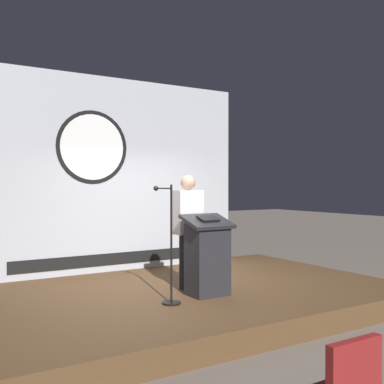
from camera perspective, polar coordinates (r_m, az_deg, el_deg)
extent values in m
plane|color=#6B6056|center=(6.98, -1.82, -14.21)|extent=(40.00, 40.00, 0.00)
cube|color=brown|center=(6.94, -1.82, -13.01)|extent=(6.40, 4.00, 0.30)
cube|color=#B2B7C1|center=(8.39, -8.18, 2.10)|extent=(4.49, 0.10, 3.39)
cylinder|color=black|center=(8.13, -12.11, 5.40)|extent=(1.25, 0.02, 1.25)
cylinder|color=white|center=(8.12, -12.10, 5.40)|extent=(1.12, 0.02, 1.12)
cube|color=black|center=(8.44, -8.00, -7.96)|extent=(4.04, 0.02, 0.20)
cube|color=#26262B|center=(6.45, 1.90, -8.25)|extent=(0.52, 0.40, 0.98)
cube|color=#26262B|center=(6.39, 1.90, -3.62)|extent=(0.64, 0.49, 0.19)
cube|color=black|center=(6.37, 2.00, -3.23)|extent=(0.28, 0.20, 0.08)
cylinder|color=black|center=(6.86, -0.50, -8.49)|extent=(0.26, 0.26, 0.80)
cube|color=white|center=(6.78, -0.50, -2.49)|extent=(0.40, 0.24, 0.64)
sphere|color=tan|center=(6.77, -0.50, 1.14)|extent=(0.22, 0.22, 0.22)
cylinder|color=black|center=(6.09, -2.54, -13.42)|extent=(0.24, 0.24, 0.02)
cylinder|color=black|center=(5.95, -2.55, -6.42)|extent=(0.03, 0.03, 1.52)
cylinder|color=black|center=(6.09, -3.53, 0.45)|extent=(0.02, 0.42, 0.02)
sphere|color=#262626|center=(6.27, -4.44, 0.46)|extent=(0.07, 0.07, 0.07)
cube|color=maroon|center=(3.16, 19.30, -20.51)|extent=(0.44, 0.06, 0.44)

